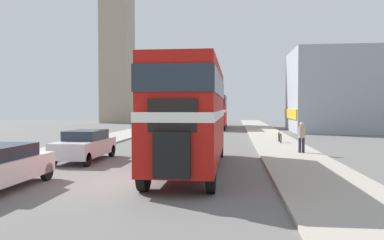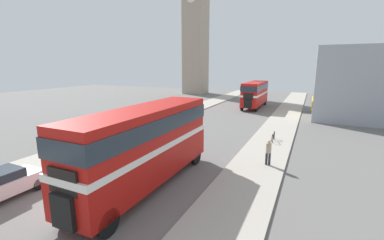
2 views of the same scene
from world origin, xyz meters
name	(u,v)px [view 1 (image 1 of 2)]	position (x,y,z in m)	size (l,w,h in m)	color
ground_plane	(132,183)	(0.00, 0.00, 0.00)	(120.00, 120.00, 0.00)	slate
sidewalk_right	(328,186)	(6.75, 0.00, 0.06)	(3.50, 120.00, 0.12)	#A8A093
double_decker_bus	(192,109)	(1.82, 2.98, 2.62)	(2.45, 10.56, 4.38)	#B2140F
bus_distant	(216,109)	(1.46, 33.05, 2.42)	(2.42, 9.67, 4.03)	red
car_parked_mid	(85,145)	(-3.79, 5.06, 0.79)	(1.82, 4.34, 1.52)	silver
pedestrian_walking	(302,135)	(7.40, 8.69, 1.09)	(0.35, 0.35, 1.72)	#282833
bicycle_on_pavement	(280,137)	(6.92, 14.65, 0.48)	(0.05, 1.76, 0.78)	black
church_tower	(117,17)	(-15.99, 48.72, 17.75)	(5.08, 5.08, 34.83)	tan
shop_building_block	(367,91)	(17.81, 29.03, 4.39)	(16.09, 8.80, 8.78)	#999EA8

